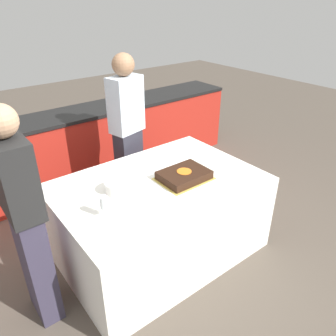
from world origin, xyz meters
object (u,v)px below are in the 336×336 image
object	(u,v)px
plate_stack	(117,187)
wine_glass	(104,203)
person_seated_left	(26,221)
person_cutting_cake	(127,132)
cake	(184,175)

from	to	relation	value
plate_stack	wine_glass	world-z (taller)	wine_glass
person_seated_left	wine_glass	bearing A→B (deg)	-107.34
wine_glass	person_cutting_cake	xyz separation A→B (m)	(0.79, 0.97, 0.03)
cake	plate_stack	world-z (taller)	plate_stack
plate_stack	person_seated_left	bearing A→B (deg)	-173.78
plate_stack	person_cutting_cake	world-z (taller)	person_cutting_cake
plate_stack	person_seated_left	xyz separation A→B (m)	(-0.73, -0.08, 0.06)
wine_glass	person_seated_left	xyz separation A→B (m)	(-0.50, 0.16, -0.01)
plate_stack	person_cutting_cake	bearing A→B (deg)	52.85
plate_stack	person_cutting_cake	size ratio (longest dim) A/B	0.12
plate_stack	person_seated_left	size ratio (longest dim) A/B	0.12
cake	wine_glass	xyz separation A→B (m)	(-0.79, -0.06, 0.08)
wine_glass	cake	bearing A→B (deg)	4.29
person_cutting_cake	person_seated_left	distance (m)	1.52
cake	wine_glass	size ratio (longest dim) A/B	2.66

